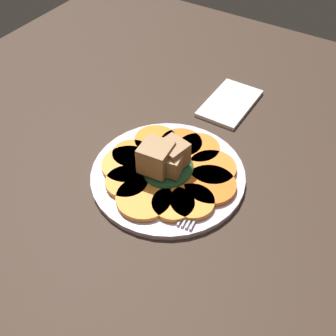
{
  "coord_description": "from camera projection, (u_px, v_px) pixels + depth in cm",
  "views": [
    {
      "loc": [
        -41.27,
        -25.77,
        53.85
      ],
      "look_at": [
        0.0,
        0.0,
        4.1
      ],
      "focal_mm": 45.0,
      "sensor_mm": 36.0,
      "label": 1
    }
  ],
  "objects": [
    {
      "name": "carrot_slice_5",
      "position": [
        192.0,
        202.0,
        0.65
      ],
      "size": [
        7.03,
        7.03,
        0.81
      ],
      "primitive_type": "cylinder",
      "color": "orange",
      "rests_on": "plate"
    },
    {
      "name": "center_pile",
      "position": [
        166.0,
        162.0,
        0.68
      ],
      "size": [
        9.18,
        8.27,
        6.62
      ],
      "color": "#235128",
      "rests_on": "plate"
    },
    {
      "name": "carrot_slice_2",
      "position": [
        127.0,
        182.0,
        0.68
      ],
      "size": [
        7.01,
        7.01,
        0.81
      ],
      "primitive_type": "cylinder",
      "color": "orange",
      "rests_on": "plate"
    },
    {
      "name": "carrot_slice_6",
      "position": [
        210.0,
        185.0,
        0.68
      ],
      "size": [
        8.47,
        8.47,
        0.81
      ],
      "primitive_type": "cylinder",
      "color": "orange",
      "rests_on": "plate"
    },
    {
      "name": "carrot_slice_3",
      "position": [
        144.0,
        198.0,
        0.66
      ],
      "size": [
        8.9,
        8.9,
        0.81
      ],
      "primitive_type": "cylinder",
      "color": "orange",
      "rests_on": "plate"
    },
    {
      "name": "carrot_slice_4",
      "position": [
        173.0,
        204.0,
        0.65
      ],
      "size": [
        6.74,
        6.74,
        0.81
      ],
      "primitive_type": "cylinder",
      "color": "orange",
      "rests_on": "plate"
    },
    {
      "name": "carrot_slice_1",
      "position": [
        128.0,
        165.0,
        0.71
      ],
      "size": [
        8.75,
        8.75,
        0.81
      ],
      "primitive_type": "cylinder",
      "color": "#F9963A",
      "rests_on": "plate"
    },
    {
      "name": "carrot_slice_9",
      "position": [
        181.0,
        144.0,
        0.75
      ],
      "size": [
        7.46,
        7.46,
        0.81
      ],
      "primitive_type": "cylinder",
      "color": "orange",
      "rests_on": "plate"
    },
    {
      "name": "napkin",
      "position": [
        229.0,
        103.0,
        0.85
      ],
      "size": [
        14.12,
        8.47,
        0.8
      ],
      "color": "silver",
      "rests_on": "table_slab"
    },
    {
      "name": "carrot_slice_8",
      "position": [
        199.0,
        148.0,
        0.74
      ],
      "size": [
        7.41,
        7.41,
        0.81
      ],
      "primitive_type": "cylinder",
      "color": "orange",
      "rests_on": "plate"
    },
    {
      "name": "carrot_slice_10",
      "position": [
        156.0,
        140.0,
        0.75
      ],
      "size": [
        7.57,
        7.57,
        0.81
      ],
      "primitive_type": "cylinder",
      "color": "orange",
      "rests_on": "plate"
    },
    {
      "name": "plate",
      "position": [
        168.0,
        175.0,
        0.71
      ],
      "size": [
        25.91,
        25.91,
        1.05
      ],
      "color": "silver",
      "rests_on": "table_slab"
    },
    {
      "name": "carrot_slice_7",
      "position": [
        212.0,
        168.0,
        0.7
      ],
      "size": [
        8.06,
        8.06,
        0.81
      ],
      "primitive_type": "cylinder",
      "color": "orange",
      "rests_on": "plate"
    },
    {
      "name": "fork",
      "position": [
        203.0,
        190.0,
        0.67
      ],
      "size": [
        17.09,
        4.13,
        0.4
      ],
      "rotation": [
        0.0,
        0.0,
        0.14
      ],
      "color": "#B2B2B7",
      "rests_on": "plate"
    },
    {
      "name": "table_slab",
      "position": [
        168.0,
        181.0,
        0.72
      ],
      "size": [
        120.0,
        120.0,
        2.0
      ],
      "primitive_type": "cube",
      "color": "#38281E",
      "rests_on": "ground"
    },
    {
      "name": "carrot_slice_0",
      "position": [
        133.0,
        153.0,
        0.73
      ],
      "size": [
        6.77,
        6.77,
        0.81
      ],
      "primitive_type": "cylinder",
      "color": "orange",
      "rests_on": "plate"
    }
  ]
}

